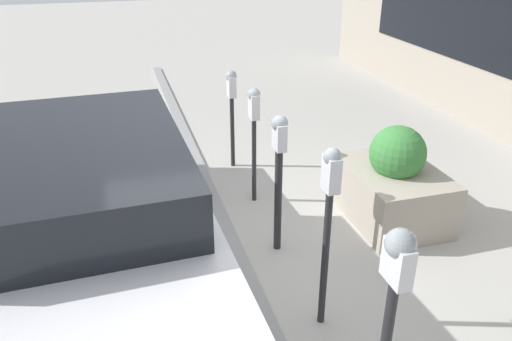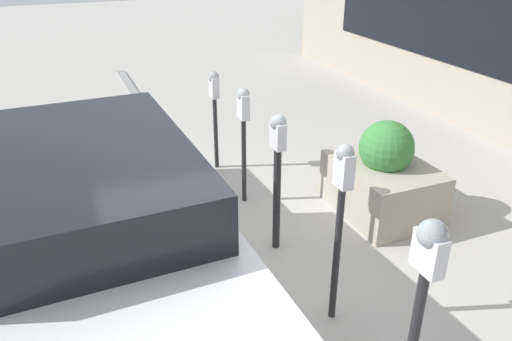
{
  "view_description": "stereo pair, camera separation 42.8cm",
  "coord_description": "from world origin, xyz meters",
  "views": [
    {
      "loc": [
        -3.85,
        1.0,
        2.82
      ],
      "look_at": [
        0.0,
        -0.11,
        0.89
      ],
      "focal_mm": 35.0,
      "sensor_mm": 36.0,
      "label": 1
    },
    {
      "loc": [
        -3.71,
        1.41,
        2.82
      ],
      "look_at": [
        0.0,
        -0.11,
        0.89
      ],
      "focal_mm": 35.0,
      "sensor_mm": 36.0,
      "label": 2
    }
  ],
  "objects": [
    {
      "name": "parking_meter_middle",
      "position": [
        0.03,
        -0.33,
        0.93
      ],
      "size": [
        0.18,
        0.15,
        1.38
      ],
      "color": "#232326",
      "rests_on": "ground_plane"
    },
    {
      "name": "planter_box",
      "position": [
        0.23,
        -1.68,
        0.41
      ],
      "size": [
        1.18,
        0.88,
        1.06
      ],
      "color": "#A39989",
      "rests_on": "ground_plane"
    },
    {
      "name": "ground_plane",
      "position": [
        0.0,
        0.0,
        0.0
      ],
      "size": [
        40.0,
        40.0,
        0.0
      ],
      "primitive_type": "plane",
      "color": "#ADAAA3"
    },
    {
      "name": "parked_car_front",
      "position": [
        -0.04,
        1.33,
        0.77
      ],
      "size": [
        4.45,
        1.87,
        1.42
      ],
      "rotation": [
        0.0,
        0.0,
        0.03
      ],
      "color": "silver",
      "rests_on": "ground_plane"
    },
    {
      "name": "parking_meter_fourth",
      "position": [
        1.03,
        -0.38,
        0.99
      ],
      "size": [
        0.16,
        0.14,
        1.34
      ],
      "color": "#232326",
      "rests_on": "ground_plane"
    },
    {
      "name": "parking_meter_second",
      "position": [
        -1.04,
        -0.35,
        1.06
      ],
      "size": [
        0.15,
        0.13,
        1.51
      ],
      "color": "#232326",
      "rests_on": "ground_plane"
    },
    {
      "name": "parking_meter_farthest",
      "position": [
        2.01,
        -0.37,
        0.94
      ],
      "size": [
        0.16,
        0.14,
        1.28
      ],
      "color": "#232326",
      "rests_on": "ground_plane"
    },
    {
      "name": "curb_strip",
      "position": [
        0.0,
        0.08,
        0.02
      ],
      "size": [
        14.91,
        0.16,
        0.04
      ],
      "color": "gray",
      "rests_on": "ground_plane"
    },
    {
      "name": "parking_meter_nearest",
      "position": [
        -1.99,
        -0.31,
        1.06
      ],
      "size": [
        0.2,
        0.17,
        1.45
      ],
      "color": "#232326",
      "rests_on": "ground_plane"
    }
  ]
}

